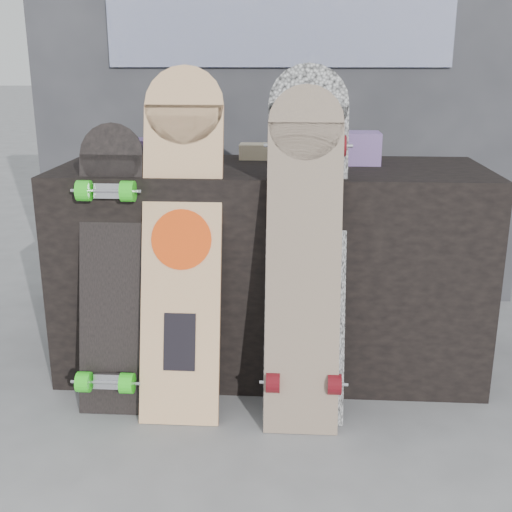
# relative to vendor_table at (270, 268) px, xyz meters

# --- Properties ---
(ground) EXTENTS (60.00, 60.00, 0.00)m
(ground) POSITION_rel_vendor_table_xyz_m (0.00, -0.50, -0.40)
(ground) COLOR slate
(ground) RESTS_ON ground
(vendor_table) EXTENTS (1.60, 0.60, 0.80)m
(vendor_table) POSITION_rel_vendor_table_xyz_m (0.00, 0.00, 0.00)
(vendor_table) COLOR black
(vendor_table) RESTS_ON ground
(booth) EXTENTS (2.40, 0.22, 2.20)m
(booth) POSITION_rel_vendor_table_xyz_m (0.00, 0.85, 0.70)
(booth) COLOR #313136
(booth) RESTS_ON ground
(merch_box_purple) EXTENTS (0.18, 0.12, 0.10)m
(merch_box_purple) POSITION_rel_vendor_table_xyz_m (-0.55, -0.02, 0.45)
(merch_box_purple) COLOR #5E4083
(merch_box_purple) RESTS_ON vendor_table
(merch_box_small) EXTENTS (0.14, 0.14, 0.12)m
(merch_box_small) POSITION_rel_vendor_table_xyz_m (0.34, 0.09, 0.46)
(merch_box_small) COLOR #5E4083
(merch_box_small) RESTS_ON vendor_table
(merch_box_flat) EXTENTS (0.22, 0.10, 0.06)m
(merch_box_flat) POSITION_rel_vendor_table_xyz_m (-0.02, 0.19, 0.43)
(merch_box_flat) COLOR #D1B78C
(merch_box_flat) RESTS_ON vendor_table
(longboard_geisha) EXTENTS (0.27, 0.36, 1.17)m
(longboard_geisha) POSITION_rel_vendor_table_xyz_m (-0.29, -0.32, 0.22)
(longboard_geisha) COLOR beige
(longboard_geisha) RESTS_ON ground
(longboard_celtic) EXTENTS (0.24, 0.28, 1.11)m
(longboard_celtic) POSITION_rel_vendor_table_xyz_m (0.12, -0.39, 0.19)
(longboard_celtic) COLOR beige
(longboard_celtic) RESTS_ON ground
(longboard_cascadia) EXTENTS (0.27, 0.40, 1.18)m
(longboard_cascadia) POSITION_rel_vendor_table_xyz_m (0.13, -0.31, 0.21)
(longboard_cascadia) COLOR white
(longboard_cascadia) RESTS_ON ground
(skateboard_dark) EXTENTS (0.22, 0.31, 0.98)m
(skateboard_dark) POSITION_rel_vendor_table_xyz_m (-0.54, -0.34, 0.10)
(skateboard_dark) COLOR black
(skateboard_dark) RESTS_ON ground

